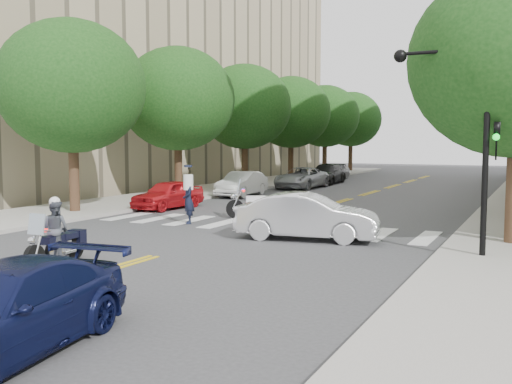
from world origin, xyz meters
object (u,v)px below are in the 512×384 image
Objects in this scene: motorcycle_parked at (262,204)px; sedan_blue at (2,311)px; officer_standing at (188,200)px; convertible at (307,216)px; motorcycle_police at (57,234)px.

sedan_blue is at bearing 162.40° from motorcycle_parked.
motorcycle_parked is 1.29× the size of officer_standing.
motorcycle_parked reaches higher than convertible.
motorcycle_police is 0.92× the size of motorcycle_parked.
motorcycle_police is at bearing 121.54° from sedan_blue.
motorcycle_parked is 5.47m from convertible.
motorcycle_police reaches higher than sedan_blue.
motorcycle_police is 6.57m from sedan_blue.
officer_standing reaches higher than convertible.
officer_standing is at bearing -88.90° from motorcycle_police.
officer_standing is 0.39× the size of sedan_blue.
officer_standing is at bearing 104.35° from sedan_blue.
motorcycle_parked is 0.52× the size of convertible.
sedan_blue is (3.36, -15.59, 0.09)m from motorcycle_parked.
sedan_blue is (4.16, -5.08, -0.11)m from motorcycle_police.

